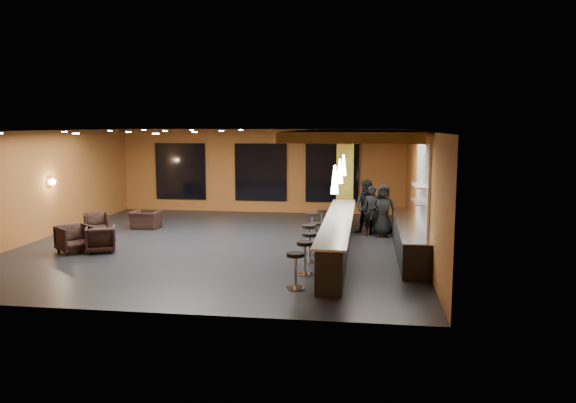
# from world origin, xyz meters

# --- Properties ---
(floor) EXTENTS (12.00, 13.00, 0.10)m
(floor) POSITION_xyz_m (0.00, 0.00, -0.05)
(floor) COLOR black
(floor) RESTS_ON ground
(ceiling) EXTENTS (12.00, 13.00, 0.10)m
(ceiling) POSITION_xyz_m (0.00, 0.00, 3.55)
(ceiling) COLOR black
(wall_back) EXTENTS (12.00, 0.10, 3.50)m
(wall_back) POSITION_xyz_m (0.00, 6.55, 1.75)
(wall_back) COLOR #A05924
(wall_back) RESTS_ON floor
(wall_front) EXTENTS (12.00, 0.10, 3.50)m
(wall_front) POSITION_xyz_m (0.00, -6.55, 1.75)
(wall_front) COLOR #A05924
(wall_front) RESTS_ON floor
(wall_left) EXTENTS (0.10, 13.00, 3.50)m
(wall_left) POSITION_xyz_m (-6.05, 0.00, 1.75)
(wall_left) COLOR #A05924
(wall_left) RESTS_ON floor
(wall_right) EXTENTS (0.10, 13.00, 3.50)m
(wall_right) POSITION_xyz_m (6.05, 0.00, 1.75)
(wall_right) COLOR #A05924
(wall_right) RESTS_ON floor
(wood_soffit) EXTENTS (3.60, 8.00, 0.28)m
(wood_soffit) POSITION_xyz_m (4.00, 1.00, 3.36)
(wood_soffit) COLOR olive
(wood_soffit) RESTS_ON ceiling
(window_left) EXTENTS (2.20, 0.06, 2.40)m
(window_left) POSITION_xyz_m (-3.50, 6.44, 1.70)
(window_left) COLOR black
(window_left) RESTS_ON wall_back
(window_center) EXTENTS (2.20, 0.06, 2.40)m
(window_center) POSITION_xyz_m (0.00, 6.44, 1.70)
(window_center) COLOR black
(window_center) RESTS_ON wall_back
(window_right) EXTENTS (2.20, 0.06, 2.40)m
(window_right) POSITION_xyz_m (3.00, 6.44, 1.70)
(window_right) COLOR black
(window_right) RESTS_ON wall_back
(tile_backsplash) EXTENTS (0.06, 3.20, 2.40)m
(tile_backsplash) POSITION_xyz_m (5.96, -1.00, 2.00)
(tile_backsplash) COLOR white
(tile_backsplash) RESTS_ON wall_right
(bar_counter) EXTENTS (0.60, 8.00, 1.00)m
(bar_counter) POSITION_xyz_m (3.65, -1.00, 0.50)
(bar_counter) COLOR black
(bar_counter) RESTS_ON floor
(bar_top) EXTENTS (0.78, 8.10, 0.05)m
(bar_top) POSITION_xyz_m (3.65, -1.00, 1.02)
(bar_top) COLOR white
(bar_top) RESTS_ON bar_counter
(prep_counter) EXTENTS (0.70, 6.00, 0.86)m
(prep_counter) POSITION_xyz_m (5.65, -0.50, 0.43)
(prep_counter) COLOR black
(prep_counter) RESTS_ON floor
(prep_top) EXTENTS (0.72, 6.00, 0.03)m
(prep_top) POSITION_xyz_m (5.65, -0.50, 0.89)
(prep_top) COLOR silver
(prep_top) RESTS_ON prep_counter
(wall_shelf_lower) EXTENTS (0.30, 1.50, 0.03)m
(wall_shelf_lower) POSITION_xyz_m (5.82, -1.20, 1.60)
(wall_shelf_lower) COLOR silver
(wall_shelf_lower) RESTS_ON wall_right
(wall_shelf_upper) EXTENTS (0.30, 1.50, 0.03)m
(wall_shelf_upper) POSITION_xyz_m (5.82, -1.20, 2.05)
(wall_shelf_upper) COLOR silver
(wall_shelf_upper) RESTS_ON wall_right
(column) EXTENTS (0.60, 0.60, 3.50)m
(column) POSITION_xyz_m (3.65, 3.60, 1.75)
(column) COLOR olive
(column) RESTS_ON floor
(wall_sconce) EXTENTS (0.22, 0.22, 0.22)m
(wall_sconce) POSITION_xyz_m (-5.88, 0.50, 1.80)
(wall_sconce) COLOR #FFE5B2
(wall_sconce) RESTS_ON wall_left
(pendant_0) EXTENTS (0.20, 0.20, 0.70)m
(pendant_0) POSITION_xyz_m (3.65, -3.00, 2.35)
(pendant_0) COLOR white
(pendant_0) RESTS_ON wood_soffit
(pendant_1) EXTENTS (0.20, 0.20, 0.70)m
(pendant_1) POSITION_xyz_m (3.65, -0.50, 2.35)
(pendant_1) COLOR white
(pendant_1) RESTS_ON wood_soffit
(pendant_2) EXTENTS (0.20, 0.20, 0.70)m
(pendant_2) POSITION_xyz_m (3.65, 2.00, 2.35)
(pendant_2) COLOR white
(pendant_2) RESTS_ON wood_soffit
(staff_a) EXTENTS (0.66, 0.48, 1.69)m
(staff_a) POSITION_xyz_m (4.62, 1.90, 0.84)
(staff_a) COLOR black
(staff_a) RESTS_ON floor
(staff_b) EXTENTS (1.09, 0.97, 1.86)m
(staff_b) POSITION_xyz_m (4.46, 2.12, 0.93)
(staff_b) COLOR black
(staff_b) RESTS_ON floor
(staff_c) EXTENTS (0.89, 0.61, 1.75)m
(staff_c) POSITION_xyz_m (4.97, 1.86, 0.87)
(staff_c) COLOR black
(staff_c) RESTS_ON floor
(armchair_a) EXTENTS (1.20, 1.20, 0.79)m
(armchair_a) POSITION_xyz_m (-3.99, -1.70, 0.39)
(armchair_a) COLOR black
(armchair_a) RESTS_ON floor
(armchair_b) EXTENTS (1.08, 1.09, 0.76)m
(armchair_b) POSITION_xyz_m (-3.22, -1.58, 0.38)
(armchair_b) COLOR black
(armchair_b) RESTS_ON floor
(armchair_c) EXTENTS (1.07, 1.07, 0.72)m
(armchair_c) POSITION_xyz_m (-4.65, 0.99, 0.36)
(armchair_c) COLOR black
(armchair_c) RESTS_ON floor
(armchair_d) EXTENTS (0.98, 0.87, 0.62)m
(armchair_d) POSITION_xyz_m (-3.37, 2.15, 0.31)
(armchair_d) COLOR black
(armchair_d) RESTS_ON floor
(bar_stool_0) EXTENTS (0.42, 0.42, 0.83)m
(bar_stool_0) POSITION_xyz_m (2.88, -4.50, 0.53)
(bar_stool_0) COLOR silver
(bar_stool_0) RESTS_ON floor
(bar_stool_1) EXTENTS (0.42, 0.42, 0.83)m
(bar_stool_1) POSITION_xyz_m (2.94, -3.26, 0.53)
(bar_stool_1) COLOR silver
(bar_stool_1) RESTS_ON floor
(bar_stool_2) EXTENTS (0.41, 0.41, 0.80)m
(bar_stool_2) POSITION_xyz_m (2.94, -2.00, 0.52)
(bar_stool_2) COLOR silver
(bar_stool_2) RESTS_ON floor
(bar_stool_3) EXTENTS (0.43, 0.43, 0.85)m
(bar_stool_3) POSITION_xyz_m (2.82, -1.01, 0.54)
(bar_stool_3) COLOR silver
(bar_stool_3) RESTS_ON floor
(bar_stool_4) EXTENTS (0.36, 0.36, 0.72)m
(bar_stool_4) POSITION_xyz_m (2.90, 0.09, 0.46)
(bar_stool_4) COLOR silver
(bar_stool_4) RESTS_ON floor
(bar_stool_5) EXTENTS (0.42, 0.42, 0.83)m
(bar_stool_5) POSITION_xyz_m (2.70, 1.26, 0.53)
(bar_stool_5) COLOR silver
(bar_stool_5) RESTS_ON floor
(bar_stool_6) EXTENTS (0.38, 0.38, 0.75)m
(bar_stool_6) POSITION_xyz_m (2.91, 2.42, 0.48)
(bar_stool_6) COLOR silver
(bar_stool_6) RESTS_ON floor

